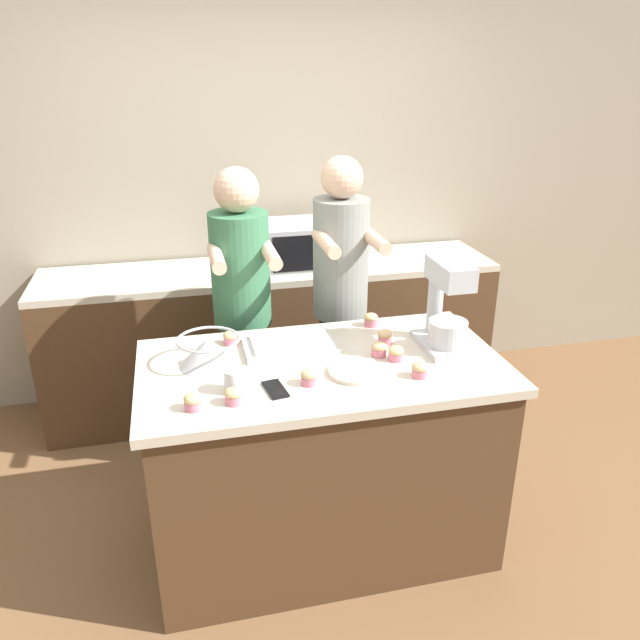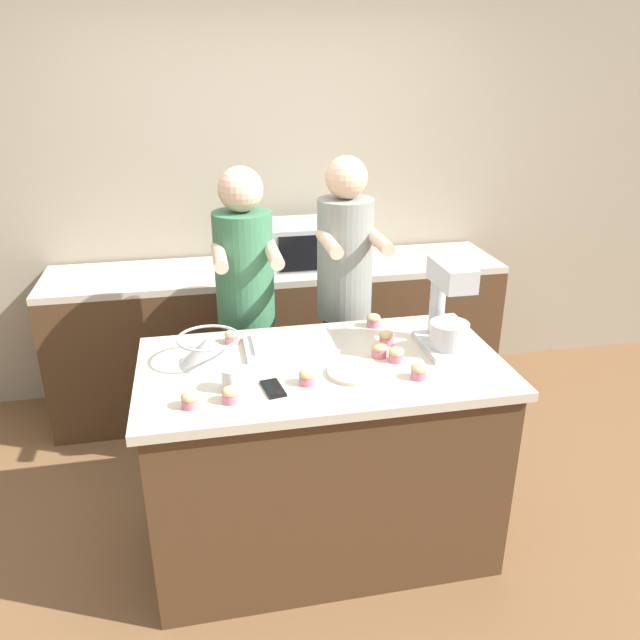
% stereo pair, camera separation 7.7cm
% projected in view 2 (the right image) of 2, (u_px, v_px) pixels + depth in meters
% --- Properties ---
extents(ground_plane, '(16.00, 16.00, 0.00)m').
position_uv_depth(ground_plane, '(322.00, 537.00, 3.00)').
color(ground_plane, brown).
extents(back_wall, '(10.00, 0.06, 2.70)m').
position_uv_depth(back_wall, '(268.00, 189.00, 4.02)').
color(back_wall, gray).
rests_on(back_wall, ground_plane).
extents(island_counter, '(1.54, 0.83, 0.94)m').
position_uv_depth(island_counter, '(322.00, 455.00, 2.81)').
color(island_counter, '#4C331E').
rests_on(island_counter, ground_plane).
extents(back_counter, '(2.80, 0.60, 0.93)m').
position_uv_depth(back_counter, '(280.00, 335.00, 4.04)').
color(back_counter, '#4C331E').
rests_on(back_counter, ground_plane).
extents(person_left, '(0.31, 0.49, 1.66)m').
position_uv_depth(person_left, '(247.00, 319.00, 3.19)').
color(person_left, '#33384C').
rests_on(person_left, ground_plane).
extents(person_right, '(0.31, 0.48, 1.70)m').
position_uv_depth(person_right, '(344.00, 308.00, 3.28)').
color(person_right, '#232328').
rests_on(person_right, ground_plane).
extents(stand_mixer, '(0.20, 0.30, 0.40)m').
position_uv_depth(stand_mixer, '(447.00, 312.00, 2.69)').
color(stand_mixer, '#B2B7BC').
rests_on(stand_mixer, island_counter).
extents(mixing_bowl, '(0.26, 0.26, 0.12)m').
position_uv_depth(mixing_bowl, '(209.00, 349.00, 2.61)').
color(mixing_bowl, '#BCBCC1').
rests_on(mixing_bowl, island_counter).
extents(baking_tray, '(0.40, 0.26, 0.04)m').
position_uv_depth(baking_tray, '(290.00, 344.00, 2.76)').
color(baking_tray, '#BCBCC1').
rests_on(baking_tray, island_counter).
extents(microwave_oven, '(0.51, 0.41, 0.27)m').
position_uv_depth(microwave_oven, '(310.00, 244.00, 3.84)').
color(microwave_oven, '#B7B7BC').
rests_on(microwave_oven, back_counter).
extents(cell_phone, '(0.09, 0.15, 0.01)m').
position_uv_depth(cell_phone, '(273.00, 388.00, 2.42)').
color(cell_phone, black).
rests_on(cell_phone, island_counter).
extents(drinking_glass, '(0.08, 0.08, 0.09)m').
position_uv_depth(drinking_glass, '(233.00, 379.00, 2.40)').
color(drinking_glass, silver).
rests_on(drinking_glass, island_counter).
extents(small_plate, '(0.22, 0.22, 0.02)m').
position_uv_depth(small_plate, '(354.00, 372.00, 2.53)').
color(small_plate, beige).
rests_on(small_plate, island_counter).
extents(cupcake_0, '(0.07, 0.07, 0.06)m').
position_uv_depth(cupcake_0, '(419.00, 371.00, 2.49)').
color(cupcake_0, '#D17084').
rests_on(cupcake_0, island_counter).
extents(cupcake_1, '(0.07, 0.07, 0.06)m').
position_uv_depth(cupcake_1, '(396.00, 354.00, 2.64)').
color(cupcake_1, '#D17084').
rests_on(cupcake_1, island_counter).
extents(cupcake_2, '(0.07, 0.07, 0.06)m').
position_uv_depth(cupcake_2, '(232.00, 337.00, 2.80)').
color(cupcake_2, '#D17084').
rests_on(cupcake_2, island_counter).
extents(cupcake_3, '(0.07, 0.07, 0.06)m').
position_uv_depth(cupcake_3, '(387.00, 337.00, 2.80)').
color(cupcake_3, '#D17084').
rests_on(cupcake_3, island_counter).
extents(cupcake_4, '(0.07, 0.07, 0.06)m').
position_uv_depth(cupcake_4, '(307.00, 377.00, 2.45)').
color(cupcake_4, '#D17084').
rests_on(cupcake_4, island_counter).
extents(cupcake_5, '(0.07, 0.07, 0.06)m').
position_uv_depth(cupcake_5, '(379.00, 350.00, 2.68)').
color(cupcake_5, '#D17084').
rests_on(cupcake_5, island_counter).
extents(cupcake_6, '(0.07, 0.07, 0.06)m').
position_uv_depth(cupcake_6, '(231.00, 394.00, 2.32)').
color(cupcake_6, '#D17084').
rests_on(cupcake_6, island_counter).
extents(cupcake_7, '(0.07, 0.07, 0.06)m').
position_uv_depth(cupcake_7, '(373.00, 320.00, 2.98)').
color(cupcake_7, '#D17084').
rests_on(cupcake_7, island_counter).
extents(cupcake_8, '(0.07, 0.07, 0.06)m').
position_uv_depth(cupcake_8, '(190.00, 399.00, 2.29)').
color(cupcake_8, '#D17084').
rests_on(cupcake_8, island_counter).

